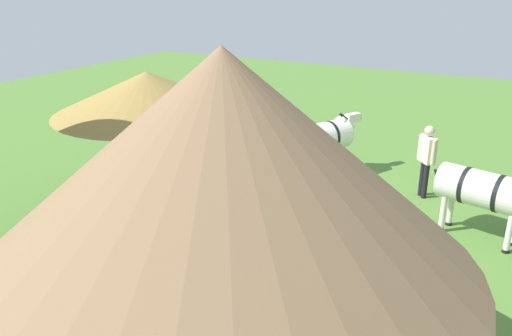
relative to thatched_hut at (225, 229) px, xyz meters
The scene contains 12 objects.
ground_plane 5.95m from the thatched_hut, 76.19° to the right, with size 36.00×36.00×0.00m, color #527F33.
thatched_hut is the anchor object (origin of this frame).
shade_umbrella 5.61m from the thatched_hut, 42.55° to the right, with size 3.68×3.68×2.95m.
patio_dining_table 5.86m from the thatched_hut, 42.55° to the right, with size 1.29×1.02×0.74m.
patio_chair_near_hut 6.85m from the thatched_hut, 48.00° to the right, with size 0.53×0.52×0.90m.
patio_chair_west_end 4.99m from the thatched_hut, 35.51° to the right, with size 0.55×0.53×0.90m.
guest_beside_umbrella 5.24m from the thatched_hut, 60.02° to the right, with size 0.58×0.30×1.66m.
standing_watcher 7.47m from the thatched_hut, 94.33° to the right, with size 0.44×0.47×1.64m.
striped_lounge_chair 4.52m from the thatched_hut, 77.21° to the right, with size 0.89×0.97×0.59m.
zebra_nearest_camera 7.77m from the thatched_hut, 75.45° to the right, with size 1.31×2.03×1.52m.
zebra_by_umbrella 6.27m from the thatched_hut, 108.33° to the right, with size 2.24×1.03×1.51m.
brick_patio_kerb 9.57m from the thatched_hut, 68.13° to the right, with size 2.80×0.36×0.08m, color #946149.
Camera 1 is at (-3.73, 9.09, 4.66)m, focal length 36.22 mm.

